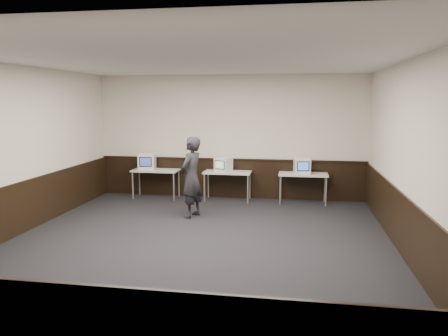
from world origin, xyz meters
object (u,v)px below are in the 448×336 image
at_px(desk_center, 227,174).
at_px(person, 191,177).
at_px(emac_right, 302,166).
at_px(emac_left, 147,161).
at_px(emac_center, 223,165).
at_px(desk_left, 156,172).
at_px(desk_right, 303,176).

relative_size(desk_center, person, 0.68).
bearing_deg(emac_right, emac_left, 172.82).
bearing_deg(emac_center, desk_left, -161.73).
relative_size(desk_right, emac_center, 2.51).
height_order(emac_center, person, person).
relative_size(emac_left, emac_center, 1.06).
bearing_deg(emac_left, emac_center, -10.17).
distance_m(desk_left, emac_left, 0.36).
bearing_deg(emac_center, person, -84.83).
bearing_deg(desk_right, emac_left, -179.83).
xyz_separation_m(desk_right, emac_left, (-4.03, -0.01, 0.28)).
bearing_deg(desk_left, emac_center, -1.39).
bearing_deg(emac_right, desk_left, 172.64).
distance_m(desk_right, emac_right, 0.27).
relative_size(desk_center, emac_right, 2.62).
distance_m(emac_left, emac_right, 3.99).
relative_size(desk_center, emac_left, 2.36).
bearing_deg(emac_left, desk_center, -8.96).
distance_m(emac_center, person, 1.72).
height_order(desk_left, emac_center, emac_center).
relative_size(emac_right, person, 0.26).
distance_m(desk_center, desk_right, 1.90).
bearing_deg(emac_left, desk_left, -6.32).
relative_size(desk_right, emac_left, 2.36).
relative_size(desk_left, emac_center, 2.51).
bearing_deg(emac_left, desk_right, -9.11).
relative_size(emac_center, emac_right, 1.04).
relative_size(desk_left, emac_right, 2.62).
xyz_separation_m(desk_right, emac_center, (-2.00, -0.04, 0.25)).
bearing_deg(emac_center, desk_right, 20.91).
distance_m(desk_center, emac_left, 2.15).
bearing_deg(emac_left, person, -55.90).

